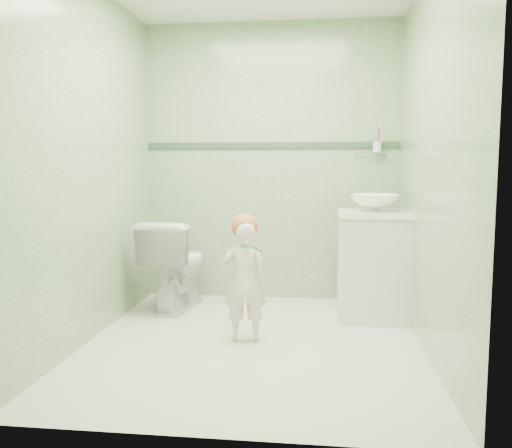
# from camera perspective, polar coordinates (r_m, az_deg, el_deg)

# --- Properties ---
(ground) EXTENTS (2.50, 2.50, 0.00)m
(ground) POSITION_cam_1_polar(r_m,az_deg,el_deg) (3.60, -0.29, -12.71)
(ground) COLOR white
(ground) RESTS_ON ground
(room_shell) EXTENTS (2.50, 2.54, 2.40)m
(room_shell) POSITION_cam_1_polar(r_m,az_deg,el_deg) (3.40, -0.30, 6.77)
(room_shell) COLOR #7DA373
(room_shell) RESTS_ON ground
(trim_stripe) EXTENTS (2.20, 0.02, 0.05)m
(trim_stripe) POSITION_cam_1_polar(r_m,az_deg,el_deg) (4.64, 1.62, 8.49)
(trim_stripe) COLOR #314D36
(trim_stripe) RESTS_ON room_shell
(vanity) EXTENTS (0.52, 0.50, 0.80)m
(vanity) POSITION_cam_1_polar(r_m,az_deg,el_deg) (4.17, 12.50, -4.53)
(vanity) COLOR silver
(vanity) RESTS_ON ground
(counter) EXTENTS (0.54, 0.52, 0.04)m
(counter) POSITION_cam_1_polar(r_m,az_deg,el_deg) (4.11, 12.64, 1.09)
(counter) COLOR white
(counter) RESTS_ON vanity
(basin) EXTENTS (0.37, 0.37, 0.13)m
(basin) POSITION_cam_1_polar(r_m,az_deg,el_deg) (4.11, 12.67, 2.26)
(basin) COLOR white
(basin) RESTS_ON counter
(faucet) EXTENTS (0.03, 0.13, 0.18)m
(faucet) POSITION_cam_1_polar(r_m,az_deg,el_deg) (4.29, 12.44, 3.50)
(faucet) COLOR silver
(faucet) RESTS_ON counter
(cup_holder) EXTENTS (0.26, 0.07, 0.21)m
(cup_holder) POSITION_cam_1_polar(r_m,az_deg,el_deg) (4.58, 12.85, 8.09)
(cup_holder) COLOR silver
(cup_holder) RESTS_ON room_shell
(toilet) EXTENTS (0.50, 0.77, 0.74)m
(toilet) POSITION_cam_1_polar(r_m,az_deg,el_deg) (4.41, -8.60, -4.28)
(toilet) COLOR white
(toilet) RESTS_ON ground
(toddler) EXTENTS (0.31, 0.23, 0.81)m
(toddler) POSITION_cam_1_polar(r_m,az_deg,el_deg) (3.53, -1.27, -6.28)
(toddler) COLOR beige
(toddler) RESTS_ON ground
(hair_cap) EXTENTS (0.18, 0.18, 0.18)m
(hair_cap) POSITION_cam_1_polar(r_m,az_deg,el_deg) (3.50, -1.22, -0.29)
(hair_cap) COLOR #BE643C
(hair_cap) RESTS_ON toddler
(teal_toothbrush) EXTENTS (0.11, 0.14, 0.08)m
(teal_toothbrush) POSITION_cam_1_polar(r_m,az_deg,el_deg) (3.36, -0.06, -2.63)
(teal_toothbrush) COLOR teal
(teal_toothbrush) RESTS_ON toddler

